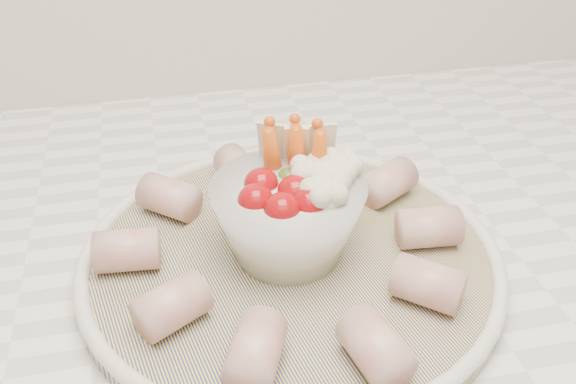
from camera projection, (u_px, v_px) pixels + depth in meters
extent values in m
cube|color=white|center=(233.00, 255.00, 0.56)|extent=(2.04, 0.62, 0.04)
cylinder|color=navy|center=(291.00, 261.00, 0.51)|extent=(0.39, 0.39, 0.01)
torus|color=silver|center=(291.00, 254.00, 0.51)|extent=(0.33, 0.33, 0.01)
sphere|color=#95090D|center=(256.00, 201.00, 0.46)|extent=(0.03, 0.03, 0.03)
sphere|color=#95090D|center=(282.00, 210.00, 0.45)|extent=(0.03, 0.03, 0.03)
sphere|color=#95090D|center=(310.00, 204.00, 0.46)|extent=(0.03, 0.03, 0.03)
sphere|color=#95090D|center=(261.00, 185.00, 0.48)|extent=(0.03, 0.03, 0.03)
sphere|color=#95090D|center=(295.00, 192.00, 0.47)|extent=(0.03, 0.03, 0.03)
sphere|color=#416020|center=(289.00, 180.00, 0.49)|extent=(0.02, 0.02, 0.02)
cone|color=#D05213|center=(272.00, 159.00, 0.50)|extent=(0.03, 0.04, 0.06)
cone|color=#D05213|center=(297.00, 156.00, 0.50)|extent=(0.03, 0.04, 0.06)
cone|color=#D05213|center=(319.00, 161.00, 0.49)|extent=(0.02, 0.03, 0.06)
sphere|color=beige|center=(332.00, 184.00, 0.48)|extent=(0.03, 0.03, 0.03)
sphere|color=beige|center=(325.00, 199.00, 0.46)|extent=(0.03, 0.03, 0.03)
sphere|color=beige|center=(339.00, 172.00, 0.49)|extent=(0.03, 0.03, 0.03)
sphere|color=beige|center=(312.00, 179.00, 0.48)|extent=(0.03, 0.03, 0.03)
cube|color=beige|center=(284.00, 148.00, 0.51)|extent=(0.04, 0.03, 0.05)
cube|color=beige|center=(309.00, 149.00, 0.51)|extent=(0.04, 0.01, 0.05)
cylinder|color=#B25251|center=(429.00, 227.00, 0.51)|extent=(0.05, 0.04, 0.03)
cylinder|color=#B25251|center=(388.00, 182.00, 0.57)|extent=(0.06, 0.05, 0.03)
cylinder|color=#B25251|center=(315.00, 158.00, 0.60)|extent=(0.05, 0.06, 0.03)
cylinder|color=#B25251|center=(238.00, 171.00, 0.58)|extent=(0.04, 0.05, 0.03)
cylinder|color=#B25251|center=(169.00, 197.00, 0.55)|extent=(0.06, 0.06, 0.03)
cylinder|color=#B25251|center=(127.00, 250.00, 0.49)|extent=(0.05, 0.04, 0.03)
cylinder|color=#B25251|center=(172.00, 306.00, 0.44)|extent=(0.06, 0.05, 0.03)
cylinder|color=#B25251|center=(256.00, 350.00, 0.40)|extent=(0.05, 0.06, 0.03)
cylinder|color=#B25251|center=(375.00, 347.00, 0.40)|extent=(0.04, 0.05, 0.03)
cylinder|color=#B25251|center=(428.00, 284.00, 0.45)|extent=(0.06, 0.06, 0.03)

